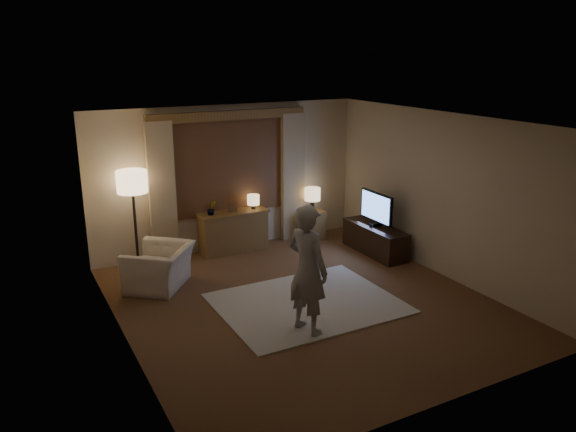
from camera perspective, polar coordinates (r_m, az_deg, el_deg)
room at (r=8.12m, az=-0.02°, el=1.06°), size 5.04×5.54×2.64m
rug at (r=8.15m, az=1.96°, el=-8.85°), size 2.50×2.00×0.02m
sideboard at (r=10.13m, az=-5.55°, el=-1.68°), size 1.20×0.40×0.70m
picture_frame at (r=9.99m, az=-5.62°, el=0.77°), size 0.16×0.02×0.20m
plant at (r=9.84m, az=-7.77°, el=0.75°), size 0.17×0.13×0.30m
table_lamp_sideboard at (r=10.12m, az=-3.55°, el=1.59°), size 0.22×0.22×0.30m
floor_lamp at (r=9.28m, az=-15.54°, el=2.84°), size 0.49×0.49×1.67m
armchair at (r=8.80m, az=-12.93°, el=-5.10°), size 1.28×1.30×0.64m
side_table at (r=10.79m, az=2.46°, el=-0.86°), size 0.40×0.40×0.56m
table_lamp_side at (r=10.63m, az=2.50°, el=2.17°), size 0.30×0.30×0.44m
tv_stand at (r=10.14m, az=8.83°, el=-2.38°), size 0.45×1.40×0.50m
tv at (r=9.96m, az=8.97°, el=0.83°), size 0.21×0.85×0.61m
person at (r=7.06m, az=2.00°, el=-5.42°), size 0.56×0.70×1.68m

